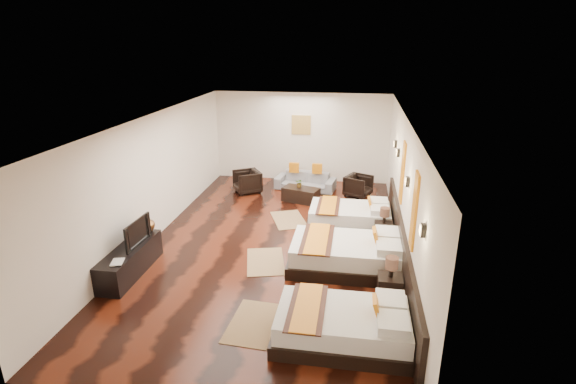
% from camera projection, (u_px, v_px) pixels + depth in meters
% --- Properties ---
extents(floor, '(5.50, 9.50, 0.01)m').
position_uv_depth(floor, '(273.00, 243.00, 9.86)').
color(floor, black).
rests_on(floor, ground).
extents(ceiling, '(5.50, 9.50, 0.01)m').
position_uv_depth(ceiling, '(272.00, 119.00, 8.93)').
color(ceiling, white).
rests_on(ceiling, floor).
extents(back_wall, '(5.50, 0.01, 2.80)m').
position_uv_depth(back_wall, '(301.00, 137.00, 13.82)').
color(back_wall, silver).
rests_on(back_wall, floor).
extents(left_wall, '(0.01, 9.50, 2.80)m').
position_uv_depth(left_wall, '(153.00, 178.00, 9.80)').
color(left_wall, silver).
rests_on(left_wall, floor).
extents(right_wall, '(0.01, 9.50, 2.80)m').
position_uv_depth(right_wall, '(404.00, 191.00, 8.99)').
color(right_wall, silver).
rests_on(right_wall, floor).
extents(headboard_panel, '(0.08, 6.60, 0.90)m').
position_uv_depth(headboard_panel, '(401.00, 249.00, 8.56)').
color(headboard_panel, black).
rests_on(headboard_panel, floor).
extents(bed_near, '(2.06, 1.30, 0.79)m').
position_uv_depth(bed_near, '(344.00, 325.00, 6.59)').
color(bed_near, black).
rests_on(bed_near, floor).
extents(bed_mid, '(2.30, 1.45, 0.88)m').
position_uv_depth(bed_mid, '(349.00, 254.00, 8.71)').
color(bed_mid, black).
rests_on(bed_mid, floor).
extents(bed_far, '(2.01, 1.26, 0.77)m').
position_uv_depth(bed_far, '(351.00, 216.00, 10.65)').
color(bed_far, black).
rests_on(bed_far, floor).
extents(nightstand_a, '(0.42, 0.42, 0.83)m').
position_uv_depth(nightstand_a, '(390.00, 285.00, 7.61)').
color(nightstand_a, black).
rests_on(nightstand_a, floor).
extents(nightstand_b, '(0.41, 0.41, 0.80)m').
position_uv_depth(nightstand_b, '(383.00, 229.00, 9.87)').
color(nightstand_b, black).
rests_on(nightstand_b, floor).
extents(jute_mat_near, '(0.82, 1.24, 0.01)m').
position_uv_depth(jute_mat_near, '(254.00, 323.00, 7.07)').
color(jute_mat_near, olive).
rests_on(jute_mat_near, floor).
extents(jute_mat_mid, '(1.01, 1.34, 0.01)m').
position_uv_depth(jute_mat_mid, '(265.00, 261.00, 9.02)').
color(jute_mat_mid, olive).
rests_on(jute_mat_mid, floor).
extents(jute_mat_far, '(1.14, 1.39, 0.01)m').
position_uv_depth(jute_mat_far, '(289.00, 220.00, 11.10)').
color(jute_mat_far, olive).
rests_on(jute_mat_far, floor).
extents(tv_console, '(0.50, 1.80, 0.55)m').
position_uv_depth(tv_console, '(130.00, 260.00, 8.50)').
color(tv_console, black).
rests_on(tv_console, floor).
extents(tv, '(0.15, 0.90, 0.52)m').
position_uv_depth(tv, '(134.00, 232.00, 8.48)').
color(tv, black).
rests_on(tv, tv_console).
extents(book, '(0.28, 0.33, 0.03)m').
position_uv_depth(book, '(111.00, 262.00, 7.83)').
color(book, black).
rests_on(book, tv_console).
extents(figurine, '(0.37, 0.37, 0.38)m').
position_uv_depth(figurine, '(146.00, 223.00, 9.05)').
color(figurine, brown).
rests_on(figurine, tv_console).
extents(sofa, '(1.88, 0.97, 0.53)m').
position_uv_depth(sofa, '(305.00, 181.00, 13.26)').
color(sofa, gray).
rests_on(sofa, floor).
extents(armchair_left, '(1.00, 0.99, 0.67)m').
position_uv_depth(armchair_left, '(247.00, 182.00, 12.98)').
color(armchair_left, black).
rests_on(armchair_left, floor).
extents(armchair_right, '(0.91, 0.90, 0.63)m').
position_uv_depth(armchair_right, '(358.00, 186.00, 12.66)').
color(armchair_right, black).
rests_on(armchair_right, floor).
extents(coffee_table, '(1.10, 0.78, 0.40)m').
position_uv_depth(coffee_table, '(301.00, 195.00, 12.30)').
color(coffee_table, black).
rests_on(coffee_table, floor).
extents(table_plant, '(0.27, 0.25, 0.25)m').
position_uv_depth(table_plant, '(300.00, 183.00, 12.25)').
color(table_plant, '#295B1E').
rests_on(table_plant, coffee_table).
extents(orange_panel_a, '(0.04, 0.40, 1.30)m').
position_uv_depth(orange_panel_a, '(414.00, 211.00, 7.12)').
color(orange_panel_a, '#D86014').
rests_on(orange_panel_a, right_wall).
extents(orange_panel_b, '(0.04, 0.40, 1.30)m').
position_uv_depth(orange_panel_b, '(403.00, 172.00, 9.17)').
color(orange_panel_b, '#D86014').
rests_on(orange_panel_b, right_wall).
extents(sconce_near, '(0.07, 0.12, 0.18)m').
position_uv_depth(sconce_near, '(422.00, 230.00, 6.05)').
color(sconce_near, black).
rests_on(sconce_near, right_wall).
extents(sconce_mid, '(0.07, 0.12, 0.18)m').
position_uv_depth(sconce_mid, '(407.00, 182.00, 8.10)').
color(sconce_mid, black).
rests_on(sconce_mid, right_wall).
extents(sconce_far, '(0.07, 0.12, 0.18)m').
position_uv_depth(sconce_far, '(398.00, 153.00, 10.15)').
color(sconce_far, black).
rests_on(sconce_far, right_wall).
extents(sconce_lounge, '(0.07, 0.12, 0.18)m').
position_uv_depth(sconce_lounge, '(395.00, 144.00, 10.98)').
color(sconce_lounge, black).
rests_on(sconce_lounge, right_wall).
extents(gold_artwork, '(0.60, 0.04, 0.60)m').
position_uv_depth(gold_artwork, '(301.00, 125.00, 13.66)').
color(gold_artwork, '#AD873F').
rests_on(gold_artwork, back_wall).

